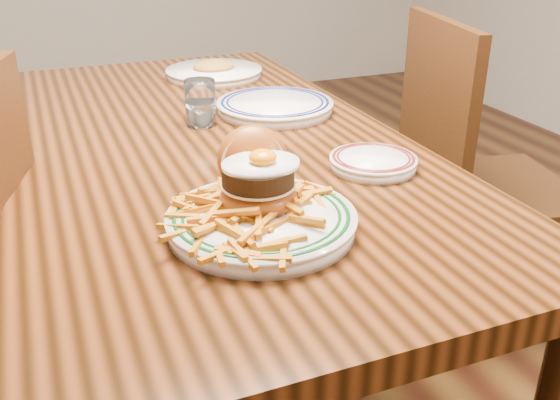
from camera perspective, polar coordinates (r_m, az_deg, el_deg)
name	(u,v)px	position (r m, az deg, el deg)	size (l,w,h in m)	color
floor	(217,398)	(1.79, -5.82, -17.53)	(6.00, 6.00, 0.00)	black
table	(204,174)	(1.43, -6.97, 2.35)	(0.85, 1.60, 0.75)	black
chair_right	(470,176)	(1.88, 17.02, 2.11)	(0.53, 0.53, 0.95)	#3D230C
main_plate	(260,203)	(0.98, -1.85, -0.31)	(0.30, 0.32, 0.14)	white
side_plate	(373,161)	(1.23, 8.51, 3.53)	(0.17, 0.17, 0.03)	white
rear_plate	(275,106)	(1.56, -0.47, 8.63)	(0.29, 0.29, 0.03)	white
water_glass	(201,105)	(1.47, -7.28, 8.58)	(0.07, 0.07, 0.11)	white
far_plate	(214,72)	(1.91, -6.05, 11.57)	(0.29, 0.29, 0.05)	white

